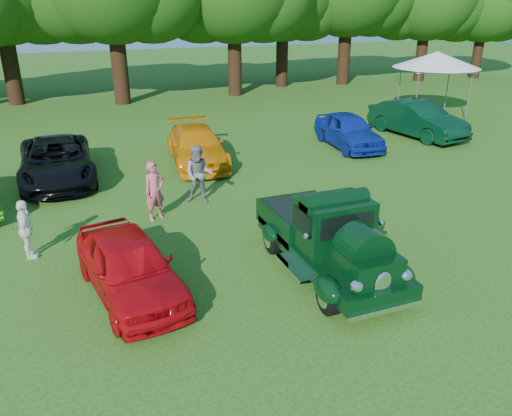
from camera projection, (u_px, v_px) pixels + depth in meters
name	position (u px, v px, depth m)	size (l,w,h in m)	color
ground	(299.00, 280.00, 11.18)	(120.00, 120.00, 0.00)	#224911
hero_pickup	(327.00, 239.00, 11.34)	(2.18, 4.69, 1.83)	black
red_convertible	(129.00, 266.00, 10.44)	(1.58, 3.94, 1.34)	#AC070D
back_car_black	(56.00, 161.00, 17.17)	(2.37, 5.15, 1.43)	black
back_car_orange	(197.00, 146.00, 19.01)	(1.91, 4.71, 1.37)	orange
back_car_blue	(348.00, 130.00, 21.15)	(1.70, 4.23, 1.44)	navy
back_car_green	(417.00, 119.00, 22.82)	(1.69, 4.86, 1.60)	black
spectator_pink	(155.00, 191.00, 14.02)	(0.62, 0.41, 1.70)	#BC4D5C
spectator_grey	(199.00, 174.00, 15.22)	(0.88, 0.68, 1.80)	slate
spectator_white	(26.00, 230.00, 11.91)	(0.87, 0.36, 1.49)	white
canopy_tent	(437.00, 60.00, 26.17)	(5.68, 5.68, 3.36)	silver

